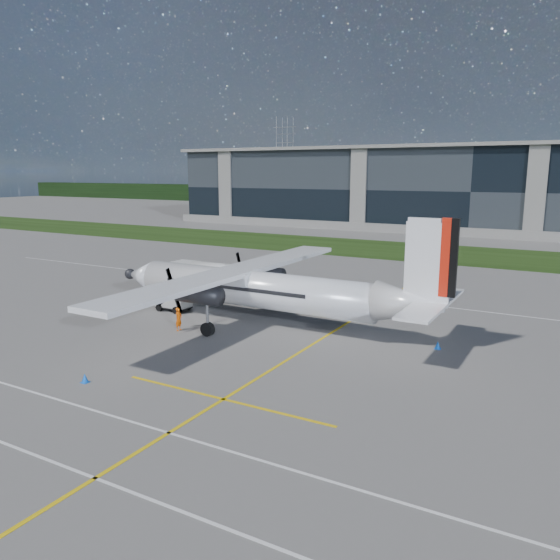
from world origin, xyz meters
TOP-DOWN VIEW (x-y plane):
  - ground at (0.00, 40.00)m, footprint 400.00×400.00m
  - grass_strip at (0.00, 48.00)m, footprint 400.00×18.00m
  - terminal_building at (0.00, 80.00)m, footprint 120.00×20.00m
  - tree_line at (0.00, 140.00)m, footprint 400.00×6.00m
  - pylon_west at (-80.00, 150.00)m, footprint 9.00×4.60m
  - yellow_taxiway_centerline at (3.00, 10.00)m, footprint 0.20×70.00m
  - white_lane_line at (0.00, -14.00)m, footprint 90.00×0.15m
  - turboprop_aircraft at (-2.01, 6.25)m, footprint 26.46×27.44m
  - fuel_tanker_truck at (-12.06, 12.03)m, footprint 7.98×2.59m
  - baggage_tug at (-10.49, 6.28)m, footprint 2.82×1.69m
  - ground_crew_person at (-6.50, 2.10)m, footprint 0.58×0.79m
  - safety_cone_fwd at (-16.52, 6.54)m, footprint 0.36×0.36m
  - safety_cone_nose_port at (-14.00, 5.33)m, footprint 0.36×0.36m
  - safety_cone_portwing at (-4.59, -7.81)m, footprint 0.36×0.36m
  - safety_cone_tail at (10.20, 6.90)m, footprint 0.36×0.36m

SIDE VIEW (x-z plane):
  - ground at x=0.00m, z-range 0.00..0.00m
  - yellow_taxiway_centerline at x=3.00m, z-range 0.00..0.01m
  - white_lane_line at x=0.00m, z-range 0.00..0.01m
  - grass_strip at x=0.00m, z-range 0.00..0.04m
  - safety_cone_fwd at x=-16.52m, z-range 0.00..0.50m
  - safety_cone_nose_port at x=-14.00m, z-range 0.00..0.50m
  - safety_cone_portwing at x=-4.59m, z-range 0.00..0.50m
  - safety_cone_tail at x=10.20m, z-range 0.00..0.50m
  - baggage_tug at x=-10.49m, z-range 0.00..1.69m
  - ground_crew_person at x=-6.50m, z-range 0.00..1.87m
  - fuel_tanker_truck at x=-12.06m, z-range 0.00..2.99m
  - tree_line at x=0.00m, z-range 0.00..6.00m
  - turboprop_aircraft at x=-2.01m, z-range 0.00..8.23m
  - terminal_building at x=0.00m, z-range 0.00..15.00m
  - pylon_west at x=-80.00m, z-range 0.00..30.00m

